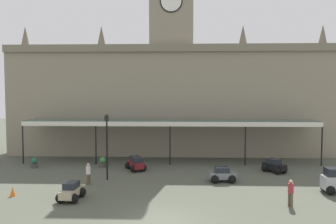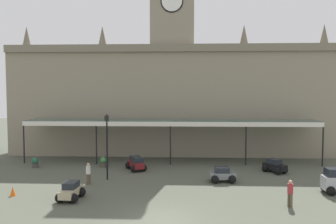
# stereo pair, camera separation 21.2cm
# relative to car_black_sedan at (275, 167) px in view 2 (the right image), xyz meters

# --- Properties ---
(ground_plane) EXTENTS (140.00, 140.00, 0.00)m
(ground_plane) POSITION_rel_car_black_sedan_xyz_m (-9.33, -11.27, -0.50)
(ground_plane) COLOR #4D5143
(station_building) EXTENTS (36.52, 6.32, 20.80)m
(station_building) POSITION_rel_car_black_sedan_xyz_m (-9.33, 9.38, 6.40)
(station_building) COLOR gray
(station_building) RESTS_ON ground
(entrance_canopy) EXTENTS (29.38, 3.26, 4.29)m
(entrance_canopy) POSITION_rel_car_black_sedan_xyz_m (-9.33, 4.00, 3.64)
(entrance_canopy) COLOR #38564C
(entrance_canopy) RESTS_ON ground
(car_black_sedan) EXTENTS (2.15, 2.25, 1.19)m
(car_black_sedan) POSITION_rel_car_black_sedan_xyz_m (0.00, 0.00, 0.00)
(car_black_sedan) COLOR black
(car_black_sedan) RESTS_ON ground
(car_beige_sedan) EXTENTS (1.61, 2.10, 1.19)m
(car_beige_sedan) POSITION_rel_car_black_sedan_xyz_m (-15.53, -8.00, 0.00)
(car_beige_sedan) COLOR tan
(car_beige_sedan) RESTS_ON ground
(car_grey_sedan) EXTENTS (2.10, 1.60, 1.19)m
(car_grey_sedan) POSITION_rel_car_black_sedan_xyz_m (-5.01, -3.30, 0.00)
(car_grey_sedan) COLOR slate
(car_grey_sedan) RESTS_ON ground
(car_maroon_estate) EXTENTS (2.14, 2.43, 1.27)m
(car_maroon_estate) POSITION_rel_car_black_sedan_xyz_m (-12.39, 0.35, 0.06)
(car_maroon_estate) COLOR maroon
(car_maroon_estate) RESTS_ON ground
(pedestrian_crossing_forecourt) EXTENTS (0.35, 0.34, 1.67)m
(pedestrian_crossing_forecourt) POSITION_rel_car_black_sedan_xyz_m (-15.38, -4.45, 0.41)
(pedestrian_crossing_forecourt) COLOR brown
(pedestrian_crossing_forecourt) RESTS_ON ground
(pedestrian_beside_cars) EXTENTS (0.34, 0.38, 1.67)m
(pedestrian_beside_cars) POSITION_rel_car_black_sedan_xyz_m (-1.51, -8.75, 0.41)
(pedestrian_beside_cars) COLOR brown
(pedestrian_beside_cars) RESTS_ON ground
(victorian_lamppost) EXTENTS (0.30, 0.30, 5.34)m
(victorian_lamppost) POSITION_rel_car_black_sedan_xyz_m (-14.25, -2.98, 2.78)
(victorian_lamppost) COLOR black
(victorian_lamppost) RESTS_ON ground
(traffic_cone) EXTENTS (0.40, 0.40, 0.63)m
(traffic_cone) POSITION_rel_car_black_sedan_xyz_m (-19.76, -7.42, -0.19)
(traffic_cone) COLOR orange
(traffic_cone) RESTS_ON ground
(planter_forecourt_centre) EXTENTS (0.60, 0.60, 0.96)m
(planter_forecourt_centre) POSITION_rel_car_black_sedan_xyz_m (-15.66, 1.38, -0.01)
(planter_forecourt_centre) COLOR #47423D
(planter_forecourt_centre) RESTS_ON ground
(planter_near_kerb) EXTENTS (0.60, 0.60, 0.96)m
(planter_near_kerb) POSITION_rel_car_black_sedan_xyz_m (-22.02, 0.92, -0.01)
(planter_near_kerb) COLOR #47423D
(planter_near_kerb) RESTS_ON ground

